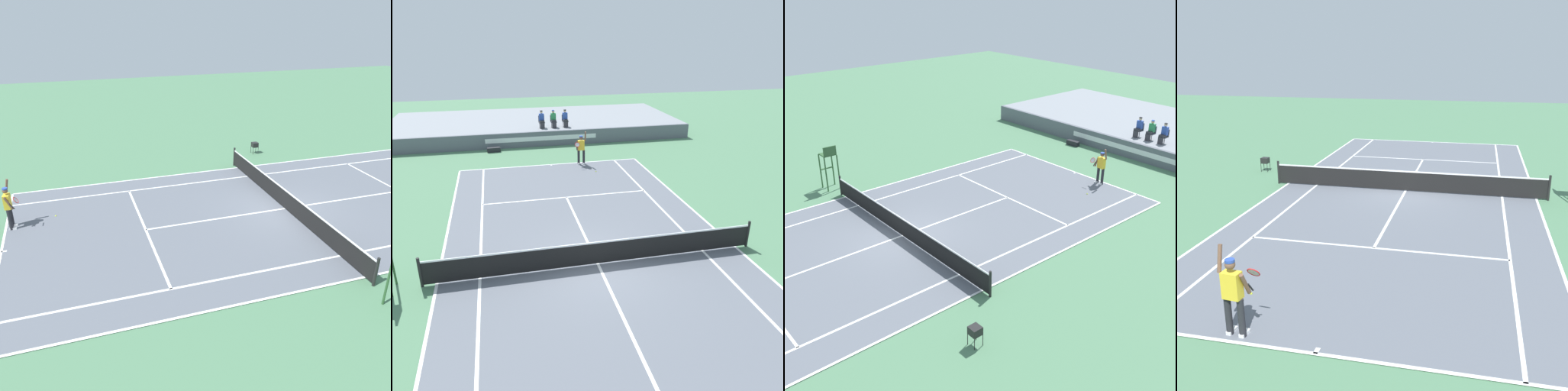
{
  "view_description": "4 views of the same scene",
  "coord_description": "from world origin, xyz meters",
  "views": [
    {
      "loc": [
        -14.72,
        8.97,
        8.36
      ],
      "look_at": [
        0.56,
        4.07,
        1.0
      ],
      "focal_mm": 37.89,
      "sensor_mm": 36.0,
      "label": 1
    },
    {
      "loc": [
        -3.13,
        -11.98,
        7.75
      ],
      "look_at": [
        0.56,
        4.07,
        1.0
      ],
      "focal_mm": 36.91,
      "sensor_mm": 36.0,
      "label": 2
    },
    {
      "loc": [
        17.27,
        -10.04,
        10.8
      ],
      "look_at": [
        0.56,
        4.07,
        1.0
      ],
      "focal_mm": 46.25,
      "sensor_mm": 36.0,
      "label": 3
    },
    {
      "loc": [
        -2.94,
        19.61,
        5.91
      ],
      "look_at": [
        0.56,
        4.07,
        1.0
      ],
      "focal_mm": 43.21,
      "sensor_mm": 36.0,
      "label": 4
    }
  ],
  "objects": [
    {
      "name": "tennis_ball",
      "position": [
        2.41,
        9.91,
        0.03
      ],
      "size": [
        0.07,
        0.07,
        0.07
      ],
      "primitive_type": "sphere",
      "color": "#D1E533",
      "rests_on": "ground"
    },
    {
      "name": "net",
      "position": [
        0.0,
        0.0,
        0.52
      ],
      "size": [
        11.98,
        0.1,
        1.07
      ],
      "color": "black",
      "rests_on": "ground"
    },
    {
      "name": "court",
      "position": [
        0.0,
        0.0,
        0.01
      ],
      "size": [
        11.08,
        23.88,
        0.03
      ],
      "color": "slate",
      "rests_on": "ground"
    },
    {
      "name": "ground_plane",
      "position": [
        0.0,
        0.0,
        0.0
      ],
      "size": [
        80.0,
        80.0,
        0.0
      ],
      "primitive_type": "plane",
      "color": "#4C7A56"
    },
    {
      "name": "ball_hopper",
      "position": [
        7.57,
        -2.06,
        0.57
      ],
      "size": [
        0.36,
        0.36,
        0.7
      ],
      "color": "black",
      "rests_on": "ground"
    },
    {
      "name": "tennis_player",
      "position": [
        1.87,
        11.61,
        0.99
      ],
      "size": [
        0.79,
        0.62,
        2.08
      ],
      "color": "#232328",
      "rests_on": "ground"
    }
  ]
}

